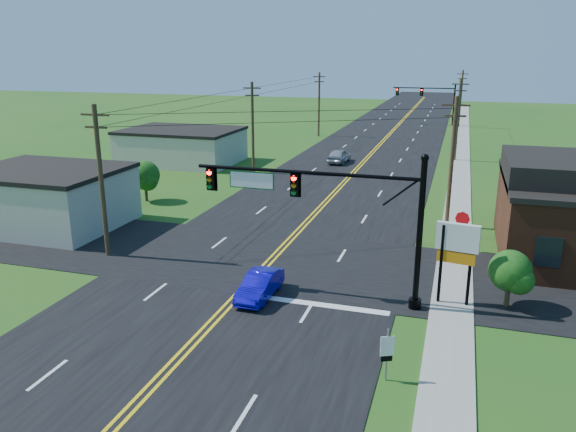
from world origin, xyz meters
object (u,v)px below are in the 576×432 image
(blue_car, at_px, (260,286))
(route_sign, at_px, (387,351))
(signal_mast_main, at_px, (326,206))
(signal_mast_far, at_px, (427,97))
(stop_sign, at_px, (462,223))

(blue_car, distance_m, route_sign, 8.93)
(signal_mast_main, relative_size, blue_car, 2.97)
(signal_mast_main, bearing_deg, route_sign, -58.84)
(route_sign, bearing_deg, signal_mast_far, 67.94)
(blue_car, xyz_separation_m, stop_sign, (9.45, 9.98, 1.20))
(signal_mast_main, bearing_deg, signal_mast_far, 89.92)
(signal_mast_main, distance_m, blue_car, 5.22)
(signal_mast_main, xyz_separation_m, signal_mast_far, (0.10, 72.00, -0.20))
(route_sign, bearing_deg, signal_mast_main, 96.30)
(blue_car, xyz_separation_m, route_sign, (6.99, -5.53, 0.61))
(blue_car, height_order, stop_sign, stop_sign)
(signal_mast_main, height_order, signal_mast_far, same)
(signal_mast_far, bearing_deg, stop_sign, -84.27)
(signal_mast_main, bearing_deg, stop_sign, 54.43)
(stop_sign, bearing_deg, signal_mast_far, 112.33)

